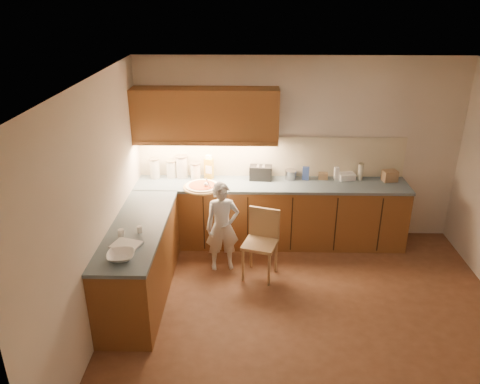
{
  "coord_description": "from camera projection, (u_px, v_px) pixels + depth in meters",
  "views": [
    {
      "loc": [
        -0.68,
        -4.28,
        3.39
      ],
      "look_at": [
        -0.8,
        1.2,
        1.0
      ],
      "focal_mm": 35.0,
      "sensor_mm": 36.0,
      "label": 1
    }
  ],
  "objects": [
    {
      "name": "canister_b",
      "position": [
        171.0,
        169.0,
        6.62
      ],
      "size": [
        0.15,
        0.15,
        0.26
      ],
      "rotation": [
        0.0,
        0.0,
        -0.0
      ],
      "color": "beige",
      "rests_on": "l_counter"
    },
    {
      "name": "backsplash",
      "position": [
        271.0,
        157.0,
        6.61
      ],
      "size": [
        3.75,
        0.02,
        0.58
      ],
      "primitive_type": "cube",
      "color": "beige",
      "rests_on": "l_counter"
    },
    {
      "name": "dough_cloth",
      "position": [
        126.0,
        245.0,
        4.89
      ],
      "size": [
        0.34,
        0.3,
        0.02
      ],
      "primitive_type": "cube",
      "rotation": [
        0.0,
        0.0,
        -0.31
      ],
      "color": "white",
      "rests_on": "l_counter"
    },
    {
      "name": "child",
      "position": [
        222.0,
        227.0,
        5.97
      ],
      "size": [
        0.48,
        0.37,
        1.2
      ],
      "primitive_type": "imported",
      "rotation": [
        0.0,
        0.0,
        0.2
      ],
      "color": "silver",
      "rests_on": "ground"
    },
    {
      "name": "room",
      "position": [
        318.0,
        178.0,
        4.6
      ],
      "size": [
        4.54,
        4.5,
        2.62
      ],
      "color": "brown",
      "rests_on": "ground"
    },
    {
      "name": "steel_pot",
      "position": [
        291.0,
        175.0,
        6.58
      ],
      "size": [
        0.17,
        0.17,
        0.13
      ],
      "color": "#A3A3A7",
      "rests_on": "l_counter"
    },
    {
      "name": "card_box_a",
      "position": [
        323.0,
        176.0,
        6.59
      ],
      "size": [
        0.14,
        0.1,
        0.09
      ],
      "primitive_type": "cube",
      "rotation": [
        0.0,
        0.0,
        -0.09
      ],
      "color": "#9B7B53",
      "rests_on": "l_counter"
    },
    {
      "name": "toaster",
      "position": [
        261.0,
        173.0,
        6.55
      ],
      "size": [
        0.32,
        0.2,
        0.2
      ],
      "rotation": [
        0.0,
        0.0,
        -0.07
      ],
      "color": "black",
      "rests_on": "l_counter"
    },
    {
      "name": "canister_c",
      "position": [
        182.0,
        166.0,
        6.6
      ],
      "size": [
        0.17,
        0.17,
        0.32
      ],
      "rotation": [
        0.0,
        0.0,
        0.3
      ],
      "color": "beige",
      "rests_on": "l_counter"
    },
    {
      "name": "white_bottle",
      "position": [
        336.0,
        174.0,
        6.55
      ],
      "size": [
        0.07,
        0.07,
        0.18
      ],
      "primitive_type": "cube",
      "rotation": [
        0.0,
        0.0,
        0.14
      ],
      "color": "white",
      "rests_on": "l_counter"
    },
    {
      "name": "mixing_bowl",
      "position": [
        121.0,
        256.0,
        4.64
      ],
      "size": [
        0.31,
        0.31,
        0.07
      ],
      "primitive_type": "imported",
      "rotation": [
        0.0,
        0.0,
        0.14
      ],
      "color": "white",
      "rests_on": "l_counter"
    },
    {
      "name": "spice_jar_b",
      "position": [
        139.0,
        229.0,
        5.15
      ],
      "size": [
        0.07,
        0.07,
        0.07
      ],
      "primitive_type": "cylinder",
      "rotation": [
        0.0,
        0.0,
        -0.36
      ],
      "color": "white",
      "rests_on": "l_counter"
    },
    {
      "name": "blue_box",
      "position": [
        306.0,
        173.0,
        6.55
      ],
      "size": [
        0.1,
        0.08,
        0.19
      ],
      "primitive_type": "cube",
      "rotation": [
        0.0,
        0.0,
        -0.15
      ],
      "color": "#314A95",
      "rests_on": "l_counter"
    },
    {
      "name": "wooden_chair",
      "position": [
        262.0,
        238.0,
        5.87
      ],
      "size": [
        0.5,
        0.5,
        0.88
      ],
      "rotation": [
        0.0,
        0.0,
        -0.3
      ],
      "color": "tan",
      "rests_on": "ground"
    },
    {
      "name": "l_counter",
      "position": [
        231.0,
        227.0,
        6.24
      ],
      "size": [
        3.77,
        2.62,
        0.92
      ],
      "color": "brown",
      "rests_on": "ground"
    },
    {
      "name": "canister_d",
      "position": [
        196.0,
        171.0,
        6.57
      ],
      "size": [
        0.14,
        0.14,
        0.23
      ],
      "rotation": [
        0.0,
        0.0,
        -0.01
      ],
      "color": "white",
      "rests_on": "l_counter"
    },
    {
      "name": "card_box_b",
      "position": [
        390.0,
        176.0,
        6.51
      ],
      "size": [
        0.22,
        0.18,
        0.15
      ],
      "primitive_type": "cube",
      "rotation": [
        0.0,
        0.0,
        0.17
      ],
      "color": "tan",
      "rests_on": "l_counter"
    },
    {
      "name": "pizza_on_board",
      "position": [
        202.0,
        186.0,
        6.3
      ],
      "size": [
        0.51,
        0.51,
        0.21
      ],
      "rotation": [
        0.0,
        0.0,
        -0.28
      ],
      "color": "tan",
      "rests_on": "l_counter"
    },
    {
      "name": "spice_jar_a",
      "position": [
        121.0,
        233.0,
        5.05
      ],
      "size": [
        0.08,
        0.08,
        0.09
      ],
      "primitive_type": "cylinder",
      "rotation": [
        0.0,
        0.0,
        -0.25
      ],
      "color": "silver",
      "rests_on": "l_counter"
    },
    {
      "name": "canister_a",
      "position": [
        155.0,
        168.0,
        6.59
      ],
      "size": [
        0.15,
        0.15,
        0.29
      ],
      "rotation": [
        0.0,
        0.0,
        -0.14
      ],
      "color": "beige",
      "rests_on": "l_counter"
    },
    {
      "name": "upper_cabinets",
      "position": [
        205.0,
        115.0,
        6.23
      ],
      "size": [
        1.95,
        0.36,
        0.73
      ],
      "color": "brown",
      "rests_on": "ground"
    },
    {
      "name": "flat_pack",
      "position": [
        347.0,
        176.0,
        6.58
      ],
      "size": [
        0.24,
        0.19,
        0.09
      ],
      "primitive_type": "cube",
      "rotation": [
        0.0,
        0.0,
        0.17
      ],
      "color": "white",
      "rests_on": "l_counter"
    },
    {
      "name": "tall_jar",
      "position": [
        361.0,
        172.0,
        6.54
      ],
      "size": [
        0.08,
        0.08,
        0.24
      ],
      "rotation": [
        0.0,
        0.0,
        -0.17
      ],
      "color": "silver",
      "rests_on": "l_counter"
    },
    {
      "name": "oil_jug",
      "position": [
        209.0,
        168.0,
        6.57
      ],
      "size": [
        0.14,
        0.12,
        0.35
      ],
      "rotation": [
        0.0,
        0.0,
        -0.35
      ],
      "color": "gold",
      "rests_on": "l_counter"
    }
  ]
}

